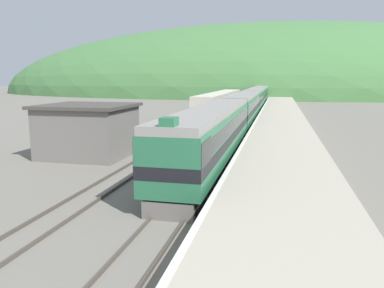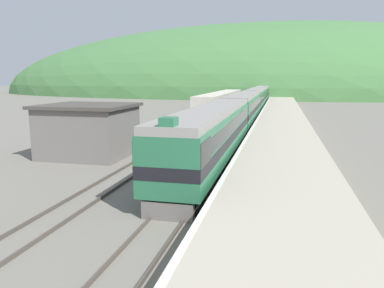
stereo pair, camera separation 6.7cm
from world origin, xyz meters
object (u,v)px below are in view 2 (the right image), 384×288
Objects in this scene: carriage_fourth at (262,93)px; siding_train at (222,103)px; carriage_second at (245,108)px; express_train_lead_car at (212,134)px; carriage_third at (256,98)px.

carriage_fourth reaches higher than siding_train.
carriage_second is 0.73× the size of siding_train.
siding_train is at bearing -97.50° from carriage_fourth.
carriage_second is at bearing -67.26° from siding_train.
express_train_lead_car is 0.96× the size of carriage_fourth.
siding_train is (-4.69, 34.42, -0.27)m from express_train_lead_car.
carriage_third is at bearing 90.00° from carriage_second.
carriage_third is at bearing 90.00° from express_train_lead_car.
carriage_third is (0.00, 23.40, 0.00)m from carriage_second.
express_train_lead_car reaches higher than carriage_second.
siding_train is (-4.69, -35.63, -0.26)m from carriage_fourth.
carriage_second is at bearing -90.00° from carriage_fourth.
siding_train is (-4.69, -12.22, -0.26)m from carriage_third.
carriage_third and carriage_fourth have the same top height.
express_train_lead_car is 46.64m from carriage_third.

